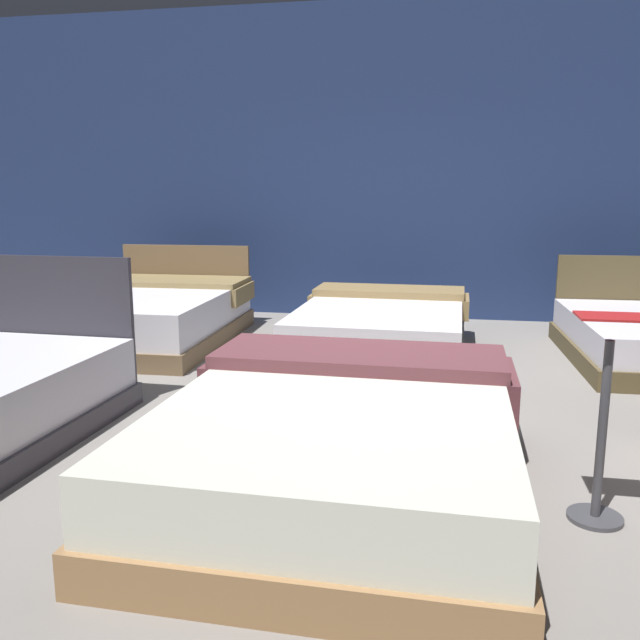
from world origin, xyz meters
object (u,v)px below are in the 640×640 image
(bed_3, at_px, (149,316))
(bed_4, at_px, (381,329))
(bed_1, at_px, (339,442))
(price_sign, at_px, (601,445))

(bed_3, bearing_deg, bed_4, -3.01)
(bed_1, bearing_deg, bed_4, 92.37)
(bed_3, relative_size, bed_4, 1.06)
(bed_4, bearing_deg, bed_3, 179.65)
(bed_1, bearing_deg, bed_3, 130.07)
(bed_3, xyz_separation_m, bed_4, (2.26, -0.08, -0.03))
(bed_1, height_order, price_sign, price_sign)
(bed_3, distance_m, price_sign, 4.58)
(bed_3, height_order, price_sign, price_sign)
(bed_1, relative_size, bed_3, 0.97)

